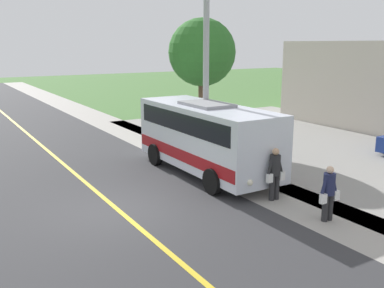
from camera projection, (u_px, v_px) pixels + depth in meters
name	position (u px, v px, depth m)	size (l,w,h in m)	color
ground_plane	(118.00, 210.00, 13.45)	(120.00, 120.00, 0.00)	#477238
road_surface	(118.00, 210.00, 13.45)	(8.00, 100.00, 0.01)	#333335
sidewalk	(251.00, 183.00, 16.08)	(2.40, 100.00, 0.01)	#9E9991
road_centre_line	(118.00, 210.00, 13.45)	(0.16, 100.00, 0.00)	gold
shuttle_bus_front	(206.00, 135.00, 16.90)	(2.55, 7.11, 2.81)	silver
pedestrian_with_bags	(329.00, 192.00, 12.45)	(0.72, 0.34, 1.63)	#262628
pedestrian_waiting	(275.00, 172.00, 14.12)	(0.72, 0.34, 1.74)	#262628
street_light_pole	(203.00, 61.00, 17.25)	(1.97, 0.24, 7.81)	#9E9EA3
tree_curbside	(202.00, 53.00, 21.86)	(3.39, 3.39, 6.27)	brown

